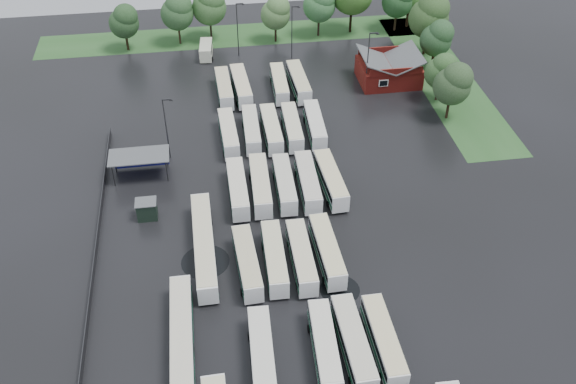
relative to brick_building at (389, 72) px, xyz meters
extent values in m
plane|color=black|center=(-24.00, -42.77, -1.87)|extent=(160.00, 160.00, 0.00)
cube|color=maroon|center=(0.00, 0.03, -0.17)|extent=(10.00, 8.00, 3.40)
cube|color=#4C4F51|center=(-2.50, 0.03, 2.43)|extent=(5.07, 8.60, 2.19)
cube|color=#4C4F51|center=(2.50, 0.03, 2.43)|extent=(5.07, 8.60, 2.19)
cube|color=maroon|center=(0.00, -3.97, 2.03)|extent=(9.00, 0.20, 1.20)
cube|color=silver|center=(-2.00, -4.02, 0.13)|extent=(1.60, 0.12, 1.20)
cylinder|color=#2D2D30|center=(-44.80, -22.77, -0.17)|extent=(0.16, 0.16, 3.40)
cylinder|color=#2D2D30|center=(-37.60, -22.77, -0.17)|extent=(0.16, 0.16, 3.40)
cylinder|color=#2D2D30|center=(-44.80, -19.57, -0.17)|extent=(0.16, 0.16, 3.40)
cylinder|color=#2D2D30|center=(-37.60, -19.57, -0.17)|extent=(0.16, 0.16, 3.40)
cube|color=#4C4F51|center=(-41.20, -21.17, 1.63)|extent=(8.20, 4.20, 0.15)
cube|color=navy|center=(-41.20, -19.27, -0.27)|extent=(7.60, 0.08, 2.60)
cube|color=black|center=(-40.20, -30.17, -0.62)|extent=(2.50, 2.00, 2.50)
cube|color=#4C4F51|center=(-40.20, -30.17, 0.69)|extent=(2.70, 2.20, 0.12)
cube|color=#295624|center=(-22.00, 22.03, -1.86)|extent=(80.00, 10.00, 0.01)
cube|color=#295624|center=(10.00, 0.03, -1.86)|extent=(10.00, 50.00, 0.01)
cube|color=#2D2D30|center=(-46.20, -34.77, -1.27)|extent=(0.10, 50.00, 1.20)
cube|color=white|center=(-28.25, -54.99, -0.25)|extent=(2.64, 10.71, 2.44)
cube|color=black|center=(-28.25, -54.99, 0.24)|extent=(2.67, 10.28, 0.78)
cube|color=#064D2D|center=(-28.25, -54.99, -0.79)|extent=(2.67, 10.50, 0.54)
cube|color=silver|center=(-28.25, -54.99, 1.01)|extent=(2.54, 10.38, 0.11)
cylinder|color=black|center=(-28.25, -51.59, -1.47)|extent=(2.26, 0.85, 0.85)
cube|color=white|center=(-21.86, -54.93, -0.26)|extent=(2.75, 10.67, 2.42)
cube|color=black|center=(-21.86, -54.93, 0.23)|extent=(2.78, 10.25, 0.78)
cube|color=#064326|center=(-21.86, -54.93, -0.79)|extent=(2.78, 10.46, 0.53)
cube|color=silver|center=(-21.86, -54.93, 1.00)|extent=(2.65, 10.35, 0.11)
cylinder|color=black|center=(-21.86, -58.31, -1.47)|extent=(2.25, 0.85, 0.85)
cylinder|color=black|center=(-21.86, -51.55, -1.47)|extent=(2.25, 0.85, 0.85)
cube|color=white|center=(-18.89, -54.97, -0.18)|extent=(2.51, 11.10, 2.53)
cube|color=black|center=(-18.89, -54.97, 0.32)|extent=(2.56, 10.66, 0.81)
cube|color=#09532F|center=(-18.89, -54.97, -0.74)|extent=(2.56, 10.88, 0.56)
cube|color=beige|center=(-18.89, -54.97, 1.13)|extent=(2.42, 10.77, 0.11)
cylinder|color=black|center=(-18.89, -58.51, -1.45)|extent=(2.35, 0.88, 0.88)
cylinder|color=black|center=(-18.89, -51.43, -1.45)|extent=(2.35, 0.88, 0.88)
cube|color=white|center=(-15.75, -55.06, -0.26)|extent=(2.28, 10.55, 2.41)
cube|color=black|center=(-15.75, -55.06, 0.22)|extent=(2.32, 10.13, 0.77)
cube|color=#0C492D|center=(-15.75, -55.06, -0.80)|extent=(2.32, 10.34, 0.53)
cube|color=beige|center=(-15.75, -55.06, 0.99)|extent=(2.19, 10.23, 0.11)
cylinder|color=black|center=(-15.75, -58.43, -1.47)|extent=(2.24, 0.84, 0.84)
cylinder|color=black|center=(-15.75, -51.69, -1.47)|extent=(2.24, 0.84, 0.84)
cube|color=white|center=(-28.44, -41.88, -0.26)|extent=(2.72, 10.68, 2.43)
cube|color=black|center=(-28.44, -41.88, 0.23)|extent=(2.75, 10.26, 0.78)
cube|color=#09402A|center=(-28.44, -41.88, -0.79)|extent=(2.75, 10.47, 0.53)
cube|color=beige|center=(-28.44, -41.88, 1.00)|extent=(2.61, 10.36, 0.11)
cylinder|color=black|center=(-28.44, -45.27, -1.47)|extent=(2.25, 0.85, 0.85)
cylinder|color=black|center=(-28.44, -38.50, -1.47)|extent=(2.25, 0.85, 0.85)
cube|color=white|center=(-25.21, -41.61, -0.24)|extent=(2.48, 10.71, 2.44)
cube|color=black|center=(-25.21, -41.61, 0.24)|extent=(2.52, 10.29, 0.78)
cube|color=#124F36|center=(-25.21, -41.61, -0.78)|extent=(2.52, 10.50, 0.54)
cube|color=beige|center=(-25.21, -41.61, 1.02)|extent=(2.38, 10.39, 0.11)
cylinder|color=black|center=(-25.21, -45.03, -1.47)|extent=(2.27, 0.85, 0.85)
cylinder|color=black|center=(-25.21, -38.20, -1.47)|extent=(2.27, 0.85, 0.85)
cube|color=white|center=(-22.06, -41.88, -0.24)|extent=(2.25, 10.68, 2.45)
cube|color=black|center=(-22.06, -41.88, 0.25)|extent=(2.30, 10.26, 0.78)
cube|color=#044022|center=(-22.06, -41.88, -0.78)|extent=(2.29, 10.47, 0.54)
cube|color=beige|center=(-22.06, -41.88, 1.03)|extent=(2.16, 10.36, 0.11)
cylinder|color=black|center=(-22.06, -45.29, -1.47)|extent=(2.27, 0.85, 0.85)
cylinder|color=black|center=(-22.06, -38.46, -1.47)|extent=(2.27, 0.85, 0.85)
cube|color=white|center=(-18.91, -41.38, -0.22)|extent=(2.56, 10.87, 2.48)
cube|color=black|center=(-18.91, -41.38, 0.27)|extent=(2.60, 10.44, 0.79)
cube|color=#073F28|center=(-18.91, -41.38, -0.77)|extent=(2.60, 10.66, 0.55)
cube|color=beige|center=(-18.91, -41.38, 1.06)|extent=(2.46, 10.55, 0.11)
cylinder|color=black|center=(-18.91, -44.84, -1.46)|extent=(2.30, 0.87, 0.87)
cylinder|color=black|center=(-18.91, -37.92, -1.46)|extent=(2.30, 0.87, 0.87)
cube|color=white|center=(-28.34, -27.98, -0.22)|extent=(2.26, 10.80, 2.48)
cube|color=black|center=(-28.34, -27.98, 0.27)|extent=(2.31, 10.37, 0.79)
cube|color=#084029|center=(-28.34, -27.98, -0.77)|extent=(2.30, 10.59, 0.54)
cube|color=beige|center=(-28.34, -27.98, 1.06)|extent=(2.17, 10.48, 0.11)
cylinder|color=black|center=(-28.34, -31.44, -1.46)|extent=(2.30, 0.86, 0.86)
cylinder|color=black|center=(-28.34, -24.53, -1.46)|extent=(2.30, 0.86, 0.86)
cube|color=white|center=(-25.28, -27.78, -0.17)|extent=(2.70, 11.21, 2.55)
cube|color=black|center=(-25.28, -27.78, 0.34)|extent=(2.74, 10.76, 0.82)
cube|color=#114B31|center=(-25.28, -27.78, -0.73)|extent=(2.74, 10.98, 0.56)
cube|color=beige|center=(-25.28, -27.78, 1.15)|extent=(2.60, 10.87, 0.11)
cylinder|color=black|center=(-25.28, -31.34, -1.45)|extent=(2.37, 0.89, 0.89)
cylinder|color=black|center=(-25.28, -24.22, -1.45)|extent=(2.37, 0.89, 0.89)
cube|color=white|center=(-22.04, -27.87, -0.25)|extent=(2.46, 10.68, 2.44)
cube|color=black|center=(-22.04, -27.87, 0.24)|extent=(2.50, 10.25, 0.78)
cube|color=#05462A|center=(-22.04, -27.87, -0.79)|extent=(2.50, 10.47, 0.54)
cube|color=beige|center=(-22.04, -27.87, 1.01)|extent=(2.36, 10.36, 0.11)
cylinder|color=black|center=(-22.04, -31.28, -1.47)|extent=(2.26, 0.85, 0.85)
cylinder|color=black|center=(-22.04, -24.47, -1.47)|extent=(2.26, 0.85, 0.85)
cube|color=white|center=(-18.89, -27.99, -0.19)|extent=(2.60, 11.07, 2.52)
cube|color=black|center=(-18.89, -27.99, 0.31)|extent=(2.64, 10.63, 0.81)
cube|color=#0B4C30|center=(-18.89, -27.99, -0.75)|extent=(2.64, 10.85, 0.56)
cube|color=beige|center=(-18.89, -27.99, 1.12)|extent=(2.50, 10.74, 0.11)
cylinder|color=black|center=(-18.89, -31.51, -1.45)|extent=(2.34, 0.88, 0.88)
cylinder|color=black|center=(-18.89, -24.46, -1.45)|extent=(2.34, 0.88, 0.88)
cube|color=white|center=(-15.78, -27.98, -0.20)|extent=(2.82, 11.05, 2.51)
cube|color=black|center=(-15.78, -27.98, 0.30)|extent=(2.85, 10.61, 0.80)
cube|color=#08462B|center=(-15.78, -27.98, -0.75)|extent=(2.85, 10.83, 0.55)
cube|color=beige|center=(-15.78, -27.98, 1.10)|extent=(2.71, 10.71, 0.11)
cylinder|color=black|center=(-15.78, -31.48, -1.46)|extent=(2.33, 0.88, 0.88)
cylinder|color=black|center=(-15.78, -24.47, -1.46)|extent=(2.33, 0.88, 0.88)
cube|color=white|center=(-28.52, -14.60, -0.25)|extent=(2.51, 10.68, 2.43)
cube|color=black|center=(-28.52, -14.60, 0.24)|extent=(2.55, 10.25, 0.78)
cube|color=#054C2F|center=(-28.52, -14.60, -0.79)|extent=(2.55, 10.46, 0.54)
cube|color=beige|center=(-28.52, -14.60, 1.01)|extent=(2.41, 10.35, 0.11)
cylinder|color=black|center=(-28.52, -18.00, -1.47)|extent=(2.26, 0.85, 0.85)
cylinder|color=black|center=(-28.52, -11.21, -1.47)|extent=(2.26, 0.85, 0.85)
cube|color=white|center=(-25.08, -14.10, -0.26)|extent=(2.51, 10.62, 2.42)
cube|color=black|center=(-25.08, -14.10, 0.22)|extent=(2.55, 10.20, 0.77)
cube|color=#114B31|center=(-25.08, -14.10, -0.79)|extent=(2.55, 10.41, 0.53)
cube|color=beige|center=(-25.08, -14.10, 0.99)|extent=(2.41, 10.30, 0.11)
cylinder|color=black|center=(-25.08, -17.48, -1.47)|extent=(2.24, 0.84, 0.84)
cylinder|color=black|center=(-25.08, -10.72, -1.47)|extent=(2.24, 0.84, 0.84)
cube|color=white|center=(-22.09, -14.47, -0.22)|extent=(2.30, 10.81, 2.47)
cube|color=black|center=(-22.09, -14.47, 0.27)|extent=(2.35, 10.38, 0.79)
cube|color=#0B492B|center=(-22.09, -14.47, -0.77)|extent=(2.34, 10.59, 0.54)
cube|color=beige|center=(-22.09, -14.47, 1.06)|extent=(2.21, 10.48, 0.11)
cylinder|color=black|center=(-22.09, -17.93, -1.46)|extent=(2.29, 0.86, 0.86)
cylinder|color=black|center=(-22.09, -11.02, -1.46)|extent=(2.29, 0.86, 0.86)
cube|color=white|center=(-18.94, -14.35, -0.25)|extent=(2.48, 10.70, 2.44)
cube|color=black|center=(-18.94, -14.35, 0.24)|extent=(2.53, 10.28, 0.78)
cube|color=#064E30|center=(-18.94, -14.35, -0.78)|extent=(2.52, 10.49, 0.54)
cube|color=beige|center=(-18.94, -14.35, 1.02)|extent=(2.39, 10.38, 0.11)
cylinder|color=black|center=(-18.94, -17.76, -1.47)|extent=(2.26, 0.85, 0.85)
cylinder|color=black|center=(-18.94, -10.95, -1.47)|extent=(2.26, 0.85, 0.85)
cube|color=white|center=(-15.42, -14.19, -0.24)|extent=(2.65, 10.77, 2.45)
cube|color=black|center=(-15.42, -14.19, 0.25)|extent=(2.69, 10.34, 0.78)
cube|color=#044F29|center=(-15.42, -14.19, -0.78)|extent=(2.69, 10.56, 0.54)
cube|color=silver|center=(-15.42, -14.19, 1.03)|extent=(2.55, 10.44, 0.11)
cylinder|color=black|center=(-15.42, -17.61, -1.47)|extent=(2.27, 0.85, 0.85)
cylinder|color=black|center=(-15.42, -10.77, -1.47)|extent=(2.27, 0.85, 0.85)
cube|color=white|center=(-28.24, -1.06, -0.25)|extent=(2.45, 10.65, 2.43)
cube|color=black|center=(-28.24, -1.06, 0.23)|extent=(2.49, 10.23, 0.78)
cube|color=#0A4A2E|center=(-28.24, -1.06, -0.79)|extent=(2.48, 10.44, 0.53)
cube|color=beige|center=(-28.24, -1.06, 1.01)|extent=(2.35, 10.33, 0.11)
cylinder|color=black|center=(-28.24, -4.46, -1.47)|extent=(2.25, 0.85, 0.85)
cylinder|color=black|center=(-28.24, 2.33, -1.47)|extent=(2.25, 0.85, 0.85)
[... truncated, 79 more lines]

